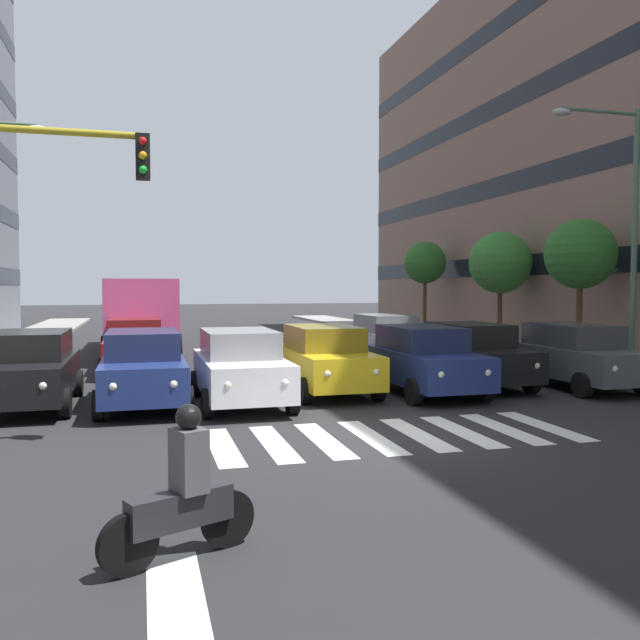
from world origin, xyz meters
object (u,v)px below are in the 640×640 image
(street_tree_3, at_px, (425,263))
(car_1, at_px, (471,354))
(street_tree_2, at_px, (500,263))
(car_6, at_px, (30,369))
(car_row2_1, at_px, (387,338))
(car_0, at_px, (575,355))
(car_2, at_px, (423,359))
(motorcycle_with_rider, at_px, (183,496))
(car_row2_0, at_px, (135,345))
(car_4, at_px, (240,366))
(car_5, at_px, (143,367))
(street_tree_1, at_px, (580,255))
(street_lamp_left, at_px, (622,216))
(car_3, at_px, (325,359))
(bus_behind_traffic, at_px, (141,308))

(street_tree_3, bearing_deg, car_1, 69.99)
(street_tree_2, bearing_deg, car_6, 26.61)
(car_row2_1, distance_m, street_tree_2, 7.09)
(car_0, bearing_deg, car_2, -2.25)
(car_0, relative_size, motorcycle_with_rider, 2.79)
(car_row2_0, bearing_deg, car_1, 148.89)
(car_row2_0, bearing_deg, motorcycle_with_rider, 92.22)
(car_4, bearing_deg, street_tree_3, -126.25)
(street_tree_3, bearing_deg, car_row2_1, 58.86)
(car_1, height_order, car_row2_1, same)
(car_2, xyz_separation_m, car_row2_1, (-1.55, -6.56, 0.00))
(street_tree_3, bearing_deg, street_tree_2, 90.63)
(car_5, distance_m, street_tree_1, 15.16)
(car_6, xyz_separation_m, motorcycle_with_rider, (-2.82, 9.33, -0.24))
(street_tree_2, bearing_deg, street_lamp_left, 80.84)
(car_3, relative_size, street_tree_3, 0.90)
(car_2, bearing_deg, car_6, -3.48)
(car_4, xyz_separation_m, car_row2_1, (-6.28, -6.84, 0.00))
(car_1, bearing_deg, motorcycle_with_rider, 48.88)
(car_1, relative_size, car_2, 1.00)
(car_5, height_order, motorcycle_with_rider, car_5)
(car_1, xyz_separation_m, car_2, (1.81, 0.82, 0.00))
(car_6, relative_size, bus_behind_traffic, 0.42)
(car_1, bearing_deg, street_tree_3, -110.01)
(street_tree_3, bearing_deg, car_row2_0, 34.77)
(car_6, xyz_separation_m, street_tree_2, (-16.93, -8.48, 2.83))
(car_0, distance_m, car_1, 2.76)
(car_0, xyz_separation_m, street_tree_2, (-3.16, -9.23, 2.83))
(car_6, bearing_deg, car_3, -178.18)
(street_lamp_left, distance_m, street_tree_1, 3.96)
(car_1, bearing_deg, car_5, 4.62)
(car_1, height_order, bus_behind_traffic, bus_behind_traffic)
(car_4, bearing_deg, car_row2_0, -69.68)
(car_4, xyz_separation_m, street_tree_3, (-12.20, -16.64, 3.07))
(car_4, relative_size, bus_behind_traffic, 0.42)
(motorcycle_with_rider, bearing_deg, car_row2_0, -87.78)
(car_3, relative_size, car_4, 1.00)
(car_row2_0, distance_m, bus_behind_traffic, 6.45)
(car_4, height_order, motorcycle_with_rider, car_4)
(motorcycle_with_rider, distance_m, street_lamp_left, 16.07)
(car_3, bearing_deg, car_6, 1.82)
(car_1, height_order, car_6, same)
(car_row2_1, bearing_deg, motorcycle_with_rider, 62.12)
(car_5, relative_size, car_6, 1.00)
(car_5, relative_size, street_tree_3, 0.90)
(car_6, relative_size, car_row2_0, 1.00)
(street_tree_1, bearing_deg, car_row2_1, -24.71)
(motorcycle_with_rider, xyz_separation_m, street_tree_3, (-14.03, -25.13, 3.31))
(street_tree_2, bearing_deg, car_2, 50.17)
(street_tree_3, bearing_deg, car_5, 48.50)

